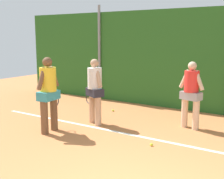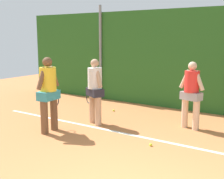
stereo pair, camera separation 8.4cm
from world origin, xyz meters
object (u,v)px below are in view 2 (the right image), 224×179
player_foreground_near (48,91)px  tennis_ball_4 (114,110)px  player_backcourt_far (191,91)px  tennis_ball_3 (151,145)px  player_midcourt (95,88)px

player_foreground_near → tennis_ball_4: bearing=-9.5°
player_backcourt_far → tennis_ball_3: size_ratio=26.30×
player_foreground_near → tennis_ball_4: size_ratio=28.30×
tennis_ball_3 → tennis_ball_4: 3.18m
player_midcourt → tennis_ball_4: bearing=-50.4°
tennis_ball_4 → player_backcourt_far: bearing=-8.7°
tennis_ball_3 → tennis_ball_4: size_ratio=1.00×
player_backcourt_far → tennis_ball_4: bearing=5.6°
player_foreground_near → tennis_ball_3: size_ratio=28.30×
player_foreground_near → player_midcourt: size_ratio=1.05×
player_midcourt → tennis_ball_3: 2.36m
player_midcourt → player_backcourt_far: (2.30, 1.03, -0.02)m
player_foreground_near → player_midcourt: player_foreground_near is taller
player_backcourt_far → tennis_ball_3: 1.98m
player_midcourt → player_backcourt_far: player_midcourt is taller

